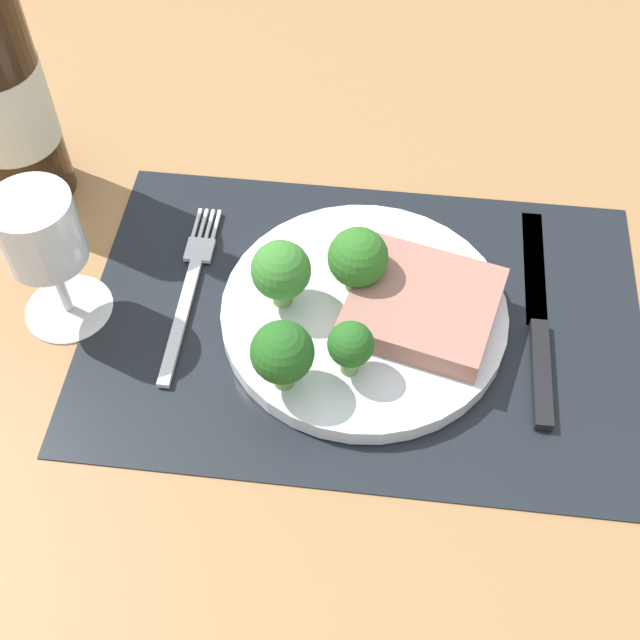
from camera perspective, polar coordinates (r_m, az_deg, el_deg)
name	(u,v)px	position (r cm, az deg, el deg)	size (l,w,h in cm)	color
ground_plane	(363,332)	(70.97, 2.93, -0.84)	(140.00, 110.00, 3.00)	#996D42
placemat	(363,321)	(69.64, 2.98, -0.04)	(46.05, 31.02, 0.30)	black
plate	(364,314)	(68.88, 3.01, 0.43)	(23.52, 23.52, 1.60)	silver
steak	(423,306)	(67.38, 7.04, 0.93)	(11.43, 10.48, 2.18)	#9E6B5B
broccoli_back_left	(282,267)	(66.10, -2.62, 3.65)	(4.80, 4.80, 6.25)	#6B994C
broccoli_center	(358,258)	(66.97, 2.61, 4.22)	(4.93, 4.93, 6.09)	#6B994C
broccoli_near_steak	(351,346)	(62.14, 2.11, -1.77)	(3.55, 3.55, 5.10)	#6B994C
broccoli_near_fork	(282,353)	(60.86, -2.59, -2.29)	(4.76, 4.76, 6.40)	#5B8942
fork	(189,288)	(72.03, -8.92, 2.15)	(2.40, 19.20, 0.50)	silver
knife	(539,328)	(70.83, 14.71, -0.56)	(1.80, 23.00, 0.80)	black
wine_glass	(42,240)	(67.13, -18.45, 5.23)	(7.35, 7.35, 12.80)	silver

